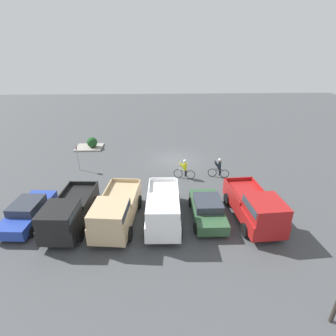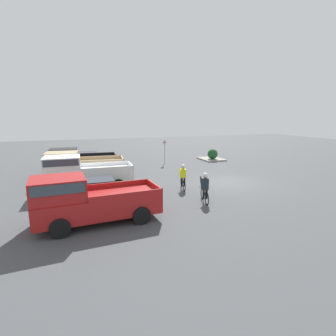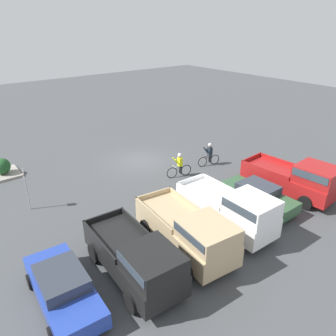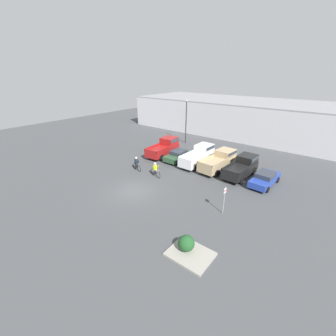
# 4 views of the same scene
# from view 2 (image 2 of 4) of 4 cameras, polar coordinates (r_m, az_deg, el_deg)

# --- Properties ---
(ground_plane) EXTENTS (80.00, 80.00, 0.00)m
(ground_plane) POSITION_cam_2_polar(r_m,az_deg,el_deg) (19.76, 12.90, -2.98)
(ground_plane) COLOR #424447
(pickup_truck_0) EXTENTS (2.57, 5.59, 2.24)m
(pickup_truck_0) POSITION_cam_2_polar(r_m,az_deg,el_deg) (12.26, -17.42, -6.50)
(pickup_truck_0) COLOR maroon
(pickup_truck_0) RESTS_ON ground_plane
(sedan_0) EXTENTS (2.05, 4.40, 1.36)m
(sedan_0) POSITION_cam_2_polar(r_m,az_deg,el_deg) (15.14, -15.51, -4.83)
(sedan_0) COLOR #2D5133
(sedan_0) RESTS_ON ground_plane
(pickup_truck_1) EXTENTS (2.32, 5.47, 2.30)m
(pickup_truck_1) POSITION_cam_2_polar(r_m,az_deg,el_deg) (17.72, -18.22, -1.00)
(pickup_truck_1) COLOR white
(pickup_truck_1) RESTS_ON ground_plane
(pickup_truck_2) EXTENTS (2.71, 5.66, 2.19)m
(pickup_truck_2) POSITION_cam_2_polar(r_m,az_deg,el_deg) (20.51, -18.65, 0.50)
(pickup_truck_2) COLOR tan
(pickup_truck_2) RESTS_ON ground_plane
(pickup_truck_3) EXTENTS (2.45, 5.40, 2.12)m
(pickup_truck_3) POSITION_cam_2_polar(r_m,az_deg,el_deg) (23.26, -18.96, 1.62)
(pickup_truck_3) COLOR black
(pickup_truck_3) RESTS_ON ground_plane
(sedan_1) EXTENTS (2.20, 4.65, 1.39)m
(sedan_1) POSITION_cam_2_polar(r_m,az_deg,el_deg) (26.08, -17.32, 1.81)
(sedan_1) COLOR #233D9E
(sedan_1) RESTS_ON ground_plane
(cyclist_0) EXTENTS (1.77, 0.56, 1.70)m
(cyclist_0) POSITION_cam_2_polar(r_m,az_deg,el_deg) (17.27, 3.29, -1.86)
(cyclist_0) COLOR black
(cyclist_0) RESTS_ON ground_plane
(cyclist_1) EXTENTS (1.72, 0.55, 1.72)m
(cyclist_1) POSITION_cam_2_polar(r_m,az_deg,el_deg) (14.80, 8.04, -4.20)
(cyclist_1) COLOR black
(cyclist_1) RESTS_ON ground_plane
(fire_lane_sign) EXTENTS (0.08, 0.30, 2.49)m
(fire_lane_sign) POSITION_cam_2_polar(r_m,az_deg,el_deg) (26.33, -0.73, 4.17)
(fire_lane_sign) COLOR #9E9EA3
(fire_lane_sign) RESTS_ON ground_plane
(curb_island) EXTENTS (2.79, 2.24, 0.15)m
(curb_island) POSITION_cam_2_polar(r_m,az_deg,el_deg) (29.22, 9.42, 1.92)
(curb_island) COLOR gray
(curb_island) RESTS_ON ground_plane
(shrub) EXTENTS (1.09, 1.09, 1.09)m
(shrub) POSITION_cam_2_polar(r_m,az_deg,el_deg) (28.75, 9.67, 3.01)
(shrub) COLOR #1E4C23
(shrub) RESTS_ON curb_island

